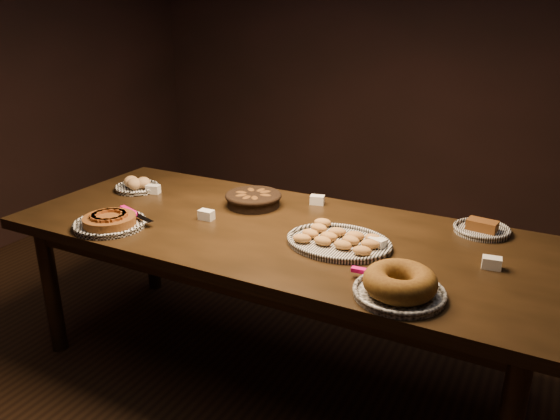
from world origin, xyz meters
The scene contains 9 objects.
ground centered at (0.00, 0.00, 0.00)m, with size 5.00×5.00×0.00m, color black.
buffet_table centered at (0.00, 0.00, 0.68)m, with size 2.40×1.00×0.75m.
apple_tart_plate centered at (-0.67, -0.33, 0.77)m, with size 0.34×0.33×0.06m.
madeleine_platter centered at (0.32, -0.04, 0.77)m, with size 0.44×0.36×0.05m.
bundt_cake_plate centered at (0.67, -0.34, 0.79)m, with size 0.37×0.34×0.10m.
croissant_basket centered at (-0.23, 0.21, 0.79)m, with size 0.33×0.33×0.07m.
bread_roll_plate centered at (-0.92, 0.13, 0.78)m, with size 0.24×0.24×0.08m.
loaf_plate centered at (0.83, 0.38, 0.77)m, with size 0.24×0.24×0.06m.
tent_cards centered at (0.06, 0.10, 0.77)m, with size 1.80×0.49×0.04m.
Camera 1 is at (1.08, -1.99, 1.68)m, focal length 35.00 mm.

